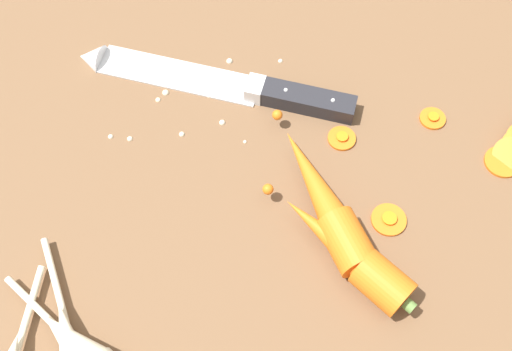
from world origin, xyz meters
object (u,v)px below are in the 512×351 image
(whole_carrot_second, at_px, (348,253))
(carrot_slice_stray_near, at_px, (433,118))
(carrot_slice_stray_far, at_px, (389,219))
(whole_carrot, at_px, (325,202))
(carrot_slice_stray_mid, at_px, (342,137))
(chefs_knife, at_px, (209,81))

(whole_carrot_second, relative_size, carrot_slice_stray_near, 6.29)
(carrot_slice_stray_near, distance_m, carrot_slice_stray_far, 0.15)
(whole_carrot, distance_m, carrot_slice_stray_mid, 0.10)
(carrot_slice_stray_mid, height_order, carrot_slice_stray_far, same)
(carrot_slice_stray_near, height_order, carrot_slice_stray_mid, same)
(whole_carrot, distance_m, carrot_slice_stray_far, 0.07)
(whole_carrot, height_order, whole_carrot_second, same)
(whole_carrot, height_order, carrot_slice_stray_near, whole_carrot)
(carrot_slice_stray_mid, bearing_deg, whole_carrot, -138.74)
(chefs_knife, xyz_separation_m, whole_carrot, (0.02, -0.21, 0.01))
(whole_carrot_second, height_order, carrot_slice_stray_mid, whole_carrot_second)
(whole_carrot_second, xyz_separation_m, carrot_slice_stray_near, (0.19, 0.09, -0.02))
(carrot_slice_stray_far, bearing_deg, carrot_slice_stray_mid, 80.22)
(whole_carrot_second, relative_size, carrot_slice_stray_far, 5.05)
(whole_carrot, bearing_deg, whole_carrot_second, -103.33)
(whole_carrot, xyz_separation_m, whole_carrot_second, (-0.01, -0.06, 0.00))
(chefs_knife, height_order, carrot_slice_stray_far, chefs_knife)
(whole_carrot_second, distance_m, carrot_slice_stray_mid, 0.15)
(chefs_knife, relative_size, whole_carrot, 1.30)
(whole_carrot, bearing_deg, carrot_slice_stray_mid, 41.26)
(carrot_slice_stray_near, xyz_separation_m, carrot_slice_stray_far, (-0.13, -0.07, 0.00))
(chefs_knife, bearing_deg, carrot_slice_stray_mid, -59.34)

